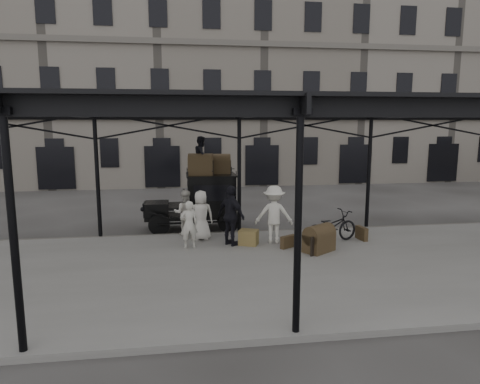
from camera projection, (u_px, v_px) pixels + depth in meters
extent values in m
plane|color=#383533|center=(248.00, 251.00, 14.01)|extent=(120.00, 120.00, 0.00)
cube|color=slate|center=(259.00, 269.00, 12.04)|extent=(28.00, 8.00, 0.15)
cylinder|color=black|center=(239.00, 178.00, 15.61)|extent=(0.14, 0.14, 4.30)
cylinder|color=black|center=(298.00, 231.00, 8.00)|extent=(0.14, 0.14, 4.30)
cube|color=black|center=(239.00, 113.00, 15.24)|extent=(22.00, 0.10, 0.45)
cube|color=black|center=(301.00, 105.00, 7.62)|extent=(22.00, 0.10, 0.45)
cube|color=black|center=(258.00, 104.00, 11.60)|extent=(22.50, 9.00, 0.08)
cube|color=silver|center=(258.00, 102.00, 11.59)|extent=(18.00, 7.00, 0.04)
cube|color=slate|center=(208.00, 82.00, 30.46)|extent=(64.00, 8.00, 14.00)
cylinder|color=black|center=(159.00, 225.00, 15.89)|extent=(0.80, 0.10, 0.80)
cylinder|color=black|center=(161.00, 216.00, 17.30)|extent=(0.80, 0.10, 0.80)
cylinder|color=black|center=(229.00, 222.00, 16.25)|extent=(0.80, 0.10, 0.80)
cylinder|color=black|center=(224.00, 214.00, 17.66)|extent=(0.80, 0.10, 0.80)
cube|color=black|center=(192.00, 216.00, 16.74)|extent=(3.60, 1.25, 0.12)
cube|color=black|center=(157.00, 209.00, 16.51)|extent=(0.90, 1.00, 0.55)
cube|color=black|center=(145.00, 209.00, 16.44)|extent=(0.06, 0.70, 0.55)
cube|color=black|center=(178.00, 206.00, 16.60)|extent=(0.70, 1.30, 0.10)
cube|color=black|center=(211.00, 195.00, 16.72)|extent=(1.80, 1.45, 1.55)
cube|color=black|center=(212.00, 193.00, 15.97)|extent=(1.40, 0.02, 0.60)
cube|color=black|center=(211.00, 175.00, 16.59)|extent=(1.90, 1.55, 0.06)
imported|color=beige|center=(189.00, 225.00, 13.71)|extent=(0.60, 0.43, 1.55)
imported|color=beige|center=(185.00, 213.00, 15.33)|extent=(0.85, 0.70, 1.63)
imported|color=beige|center=(201.00, 215.00, 14.66)|extent=(0.91, 0.65, 1.73)
imported|color=black|center=(231.00, 216.00, 13.99)|extent=(1.08, 1.23, 1.99)
imported|color=silver|center=(274.00, 214.00, 14.29)|extent=(1.38, 0.97, 1.94)
imported|color=black|center=(331.00, 227.00, 14.38)|extent=(2.18, 1.35, 1.08)
imported|color=black|center=(202.00, 155.00, 16.32)|extent=(0.74, 0.84, 1.47)
cube|color=olive|center=(249.00, 237.00, 14.15)|extent=(0.73, 0.66, 0.50)
cube|color=#493622|center=(362.00, 233.00, 14.77)|extent=(0.23, 0.61, 0.45)
cube|color=#493622|center=(288.00, 242.00, 13.82)|extent=(0.59, 0.44, 0.40)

